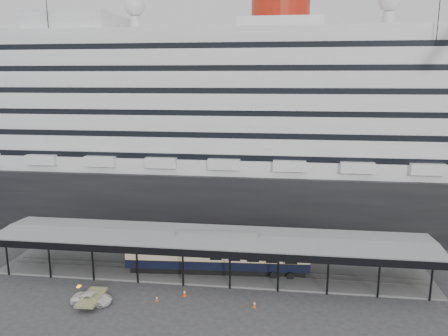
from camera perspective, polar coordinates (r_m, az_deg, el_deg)
The scene contains 8 objects.
ground at distance 54.56m, azimuth -2.48°, elevation -15.68°, with size 200.00×200.00×0.00m, color #313134.
cruise_ship at distance 80.44m, azimuth 1.34°, elevation 6.88°, with size 130.00×30.00×43.90m.
platform_canopy at distance 58.02m, azimuth -1.64°, elevation -11.36°, with size 56.00×9.18×5.30m.
port_truck at distance 53.56m, azimuth -16.87°, elevation -16.01°, with size 2.07×4.49×1.25m, color white.
pullman_carriage at distance 57.74m, azimuth -0.85°, elevation -11.01°, with size 23.77×4.55×23.19m.
traffic_cone_left at distance 52.68m, azimuth -8.76°, elevation -16.47°, with size 0.43×0.43×0.66m.
traffic_cone_mid at distance 53.32m, azimuth -5.18°, elevation -15.91°, with size 0.49×0.49×0.83m.
traffic_cone_right at distance 50.94m, azimuth 3.99°, elevation -17.33°, with size 0.48×0.48×0.78m.
Camera 1 is at (8.44, -47.72, 25.06)m, focal length 35.00 mm.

